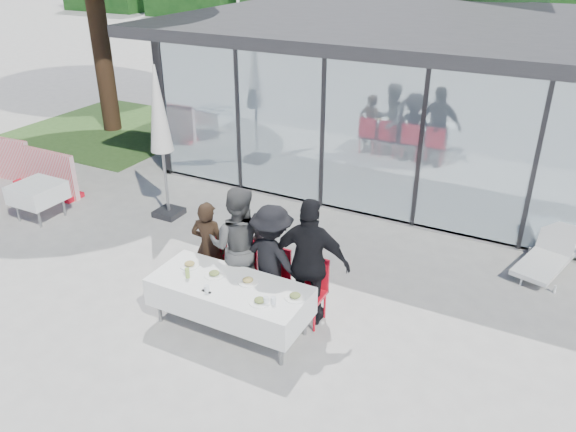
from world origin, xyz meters
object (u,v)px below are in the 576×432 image
Objects in this scene: diner_chair_a at (212,258)px; folded_eyeglasses at (206,291)px; diner_c at (272,260)px; diner_chair_d at (311,287)px; diner_a at (209,247)px; plate_d at (295,296)px; juice_bottle at (187,273)px; diner_chair_b at (241,267)px; spare_table_left at (37,193)px; plate_extra at (260,301)px; diner_chair_c at (274,276)px; diner_d at (310,263)px; dining_table at (230,296)px; diner_b at (238,245)px; plate_b at (214,274)px; lounger at (547,256)px; plate_a at (190,264)px; market_umbrella at (159,120)px; plate_c at (248,281)px.

diner_chair_a reaches higher than folded_eyeglasses.
diner_c reaches higher than diner_chair_d.
diner_a reaches higher than plate_d.
juice_bottle is 1.07× the size of folded_eyeglasses.
diner_chair_b is at bearing 180.00° from diner_chair_d.
spare_table_left is (-5.09, 1.52, -0.20)m from folded_eyeglasses.
diner_chair_c is at bearing 108.11° from plate_extra.
dining_table is at bearing 28.01° from diner_d.
diner_b is at bearing 134.82° from plate_extra.
plate_b is 2.04× the size of folded_eyeglasses.
diner_chair_c is 0.68× the size of lounger.
diner_c is (1.12, -0.05, 0.31)m from diner_chair_a.
diner_chair_b is 0.57× the size of diner_c.
diner_c is 0.69m from diner_chair_d.
plate_extra is at bearing 61.62° from diner_d.
diner_d is 13.79× the size of folded_eyeglasses.
plate_a is at bearing -13.58° from spare_table_left.
folded_eyeglasses is at bearing 33.91° from diner_d.
dining_table is at bearing -38.84° from market_umbrella.
plate_a is at bearing 174.30° from plate_b.
diner_b is 1.03m from folded_eyeglasses.
diner_d is 0.96m from plate_extra.
diner_chair_d is at bearing 0.00° from diner_chair_a.
lounger is (4.65, 3.05, -0.28)m from diner_chair_a.
plate_c is at bearing -139.06° from diner_chair_d.
diner_chair_b is (0.00, 0.05, -0.40)m from diner_b.
diner_chair_d is at bearing 165.30° from diner_b.
diner_a is 1.56× the size of diner_chair_c.
lounger is (3.53, 3.11, -0.59)m from diner_c.
diner_chair_d is (1.18, 0.05, -0.40)m from diner_b.
juice_bottle reaches higher than plate_extra.
plate_extra is (0.88, -0.89, -0.16)m from diner_b.
plate_b is (-1.20, -0.62, -0.19)m from diner_d.
diner_chair_d is 1.79m from plate_a.
plate_a is at bearing -149.52° from diner_chair_c.
market_umbrella is (-2.81, 1.74, 1.45)m from diner_chair_b.
diner_d reaches higher than diner_a.
diner_chair_c is at bearing 66.84° from folded_eyeglasses.
spare_table_left is (-5.46, 1.06, -0.22)m from plate_c.
plate_c is at bearing 51.10° from folded_eyeglasses.
diner_chair_c is at bearing 68.44° from dining_table.
plate_d reaches higher than lounger.
market_umbrella reaches higher than diner_c.
plate_d is at bearing -9.98° from spare_table_left.
diner_chair_b is 0.68× the size of lounger.
plate_d is (0.67, -0.63, 0.24)m from diner_chair_c.
spare_table_left is at bearing 163.34° from folded_eyeglasses.
diner_d is 6.74× the size of plate_extra.
diner_a is 0.51× the size of market_umbrella.
diner_d is (1.18, 0.00, 0.03)m from diner_b.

